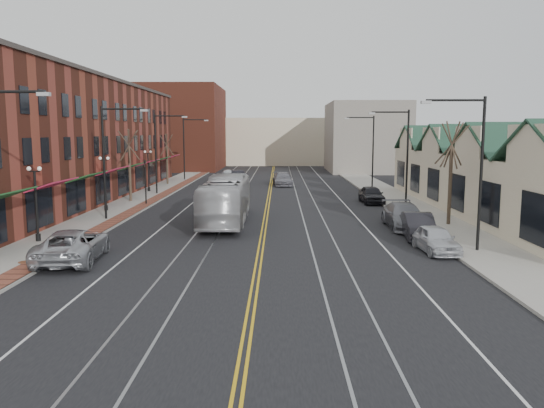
{
  "coord_description": "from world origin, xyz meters",
  "views": [
    {
      "loc": [
        1.0,
        -21.6,
        6.33
      ],
      "look_at": [
        0.57,
        10.3,
        2.0
      ],
      "focal_mm": 35.0,
      "sensor_mm": 36.0,
      "label": 1
    }
  ],
  "objects_px": {
    "parked_car_c": "(404,216)",
    "parked_car_b": "(418,226)",
    "parked_suv": "(73,245)",
    "parked_car_d": "(372,195)",
    "parked_car_a": "(436,239)",
    "transit_bus": "(226,200)"
  },
  "relations": [
    {
      "from": "transit_bus",
      "to": "parked_car_a",
      "type": "relative_size",
      "value": 2.81
    },
    {
      "from": "transit_bus",
      "to": "parked_car_c",
      "type": "height_order",
      "value": "transit_bus"
    },
    {
      "from": "parked_car_a",
      "to": "parked_car_d",
      "type": "relative_size",
      "value": 0.91
    },
    {
      "from": "parked_car_a",
      "to": "parked_car_b",
      "type": "xyz_separation_m",
      "value": [
        0.0,
        3.54,
        0.06
      ]
    },
    {
      "from": "parked_car_b",
      "to": "parked_car_d",
      "type": "bearing_deg",
      "value": 94.69
    },
    {
      "from": "parked_car_b",
      "to": "parked_car_d",
      "type": "relative_size",
      "value": 1.02
    },
    {
      "from": "parked_suv",
      "to": "transit_bus",
      "type": "bearing_deg",
      "value": -125.45
    },
    {
      "from": "parked_suv",
      "to": "parked_car_d",
      "type": "distance_m",
      "value": 28.61
    },
    {
      "from": "transit_bus",
      "to": "parked_car_b",
      "type": "xyz_separation_m",
      "value": [
        12.03,
        -5.5,
        -0.86
      ]
    },
    {
      "from": "parked_car_a",
      "to": "parked_car_d",
      "type": "bearing_deg",
      "value": 86.16
    },
    {
      "from": "parked_car_c",
      "to": "parked_car_b",
      "type": "bearing_deg",
      "value": -89.59
    },
    {
      "from": "parked_suv",
      "to": "parked_car_b",
      "type": "height_order",
      "value": "parked_suv"
    },
    {
      "from": "parked_car_a",
      "to": "parked_suv",
      "type": "bearing_deg",
      "value": -176.89
    },
    {
      "from": "parked_suv",
      "to": "parked_car_d",
      "type": "relative_size",
      "value": 1.28
    },
    {
      "from": "parked_suv",
      "to": "parked_car_a",
      "type": "xyz_separation_m",
      "value": [
        18.46,
        2.25,
        -0.1
      ]
    },
    {
      "from": "parked_car_b",
      "to": "parked_car_c",
      "type": "xyz_separation_m",
      "value": [
        0.0,
        3.58,
        0.05
      ]
    },
    {
      "from": "transit_bus",
      "to": "parked_car_c",
      "type": "xyz_separation_m",
      "value": [
        12.03,
        -1.93,
        -0.81
      ]
    },
    {
      "from": "transit_bus",
      "to": "parked_car_d",
      "type": "relative_size",
      "value": 2.56
    },
    {
      "from": "parked_car_c",
      "to": "parked_car_d",
      "type": "distance_m",
      "value": 12.5
    },
    {
      "from": "parked_suv",
      "to": "parked_car_c",
      "type": "xyz_separation_m",
      "value": [
        18.46,
        9.37,
        0.01
      ]
    },
    {
      "from": "transit_bus",
      "to": "parked_car_b",
      "type": "distance_m",
      "value": 13.25
    },
    {
      "from": "parked_car_b",
      "to": "parked_car_a",
      "type": "bearing_deg",
      "value": -85.34
    }
  ]
}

